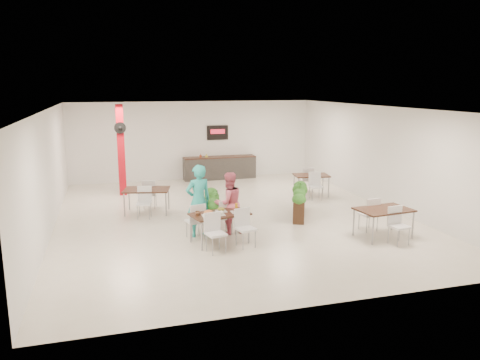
# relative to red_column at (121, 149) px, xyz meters

# --- Properties ---
(ground) EXTENTS (12.00, 12.00, 0.00)m
(ground) POSITION_rel_red_column_xyz_m (3.00, -3.79, -1.64)
(ground) COLOR beige
(ground) RESTS_ON ground
(room_shell) EXTENTS (10.10, 12.10, 3.22)m
(room_shell) POSITION_rel_red_column_xyz_m (3.00, -3.79, 0.36)
(room_shell) COLOR white
(room_shell) RESTS_ON ground
(red_column) EXTENTS (0.40, 0.41, 3.20)m
(red_column) POSITION_rel_red_column_xyz_m (0.00, 0.00, 0.00)
(red_column) COLOR #AE0B17
(red_column) RESTS_ON ground
(service_counter) EXTENTS (3.00, 0.64, 2.20)m
(service_counter) POSITION_rel_red_column_xyz_m (4.00, 1.86, -1.15)
(service_counter) COLOR #2E2B29
(service_counter) RESTS_ON ground
(main_table) EXTENTS (1.55, 1.85, 0.92)m
(main_table) POSITION_rel_red_column_xyz_m (2.10, -5.99, -1.01)
(main_table) COLOR black
(main_table) RESTS_ON ground
(diner_man) EXTENTS (0.77, 0.59, 1.88)m
(diner_man) POSITION_rel_red_column_xyz_m (1.71, -5.33, -0.70)
(diner_man) COLOR #28ADA7
(diner_man) RESTS_ON ground
(diner_woman) EXTENTS (0.91, 0.78, 1.64)m
(diner_woman) POSITION_rel_red_column_xyz_m (2.51, -5.33, -0.82)
(diner_woman) COLOR #EB6882
(diner_woman) RESTS_ON ground
(planter_left) EXTENTS (0.64, 1.90, 1.00)m
(planter_left) POSITION_rel_red_column_xyz_m (2.28, -4.44, -1.13)
(planter_left) COLOR black
(planter_left) RESTS_ON ground
(planter_right) EXTENTS (1.07, 1.86, 1.04)m
(planter_right) POSITION_rel_red_column_xyz_m (4.96, -4.28, -1.14)
(planter_right) COLOR black
(planter_right) RESTS_ON ground
(side_table_a) EXTENTS (1.52, 1.67, 0.92)m
(side_table_a) POSITION_rel_red_column_xyz_m (0.62, -2.70, -1.00)
(side_table_a) COLOR black
(side_table_a) RESTS_ON ground
(side_table_b) EXTENTS (1.30, 1.67, 0.92)m
(side_table_b) POSITION_rel_red_column_xyz_m (6.39, -1.99, -1.01)
(side_table_b) COLOR black
(side_table_b) RESTS_ON ground
(side_table_c) EXTENTS (1.45, 1.66, 0.92)m
(side_table_c) POSITION_rel_red_column_xyz_m (6.23, -6.74, -1.00)
(side_table_c) COLOR black
(side_table_c) RESTS_ON ground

